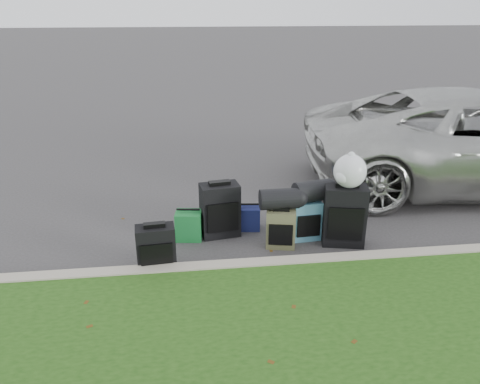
{
  "coord_description": "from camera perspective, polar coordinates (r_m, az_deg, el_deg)",
  "views": [
    {
      "loc": [
        -0.83,
        -5.73,
        2.98
      ],
      "look_at": [
        -0.1,
        0.2,
        0.55
      ],
      "focal_mm": 35.0,
      "sensor_mm": 36.0,
      "label": 1
    }
  ],
  "objects": [
    {
      "name": "suitcase_olive",
      "position": [
        6.1,
        4.99,
        -4.46
      ],
      "size": [
        0.41,
        0.31,
        0.51
      ],
      "primitive_type": "cube",
      "rotation": [
        0.0,
        0.0,
        -0.21
      ],
      "color": "#45462C",
      "rests_on": "ground"
    },
    {
      "name": "tote_navy",
      "position": [
        6.59,
        1.05,
        -3.15
      ],
      "size": [
        0.34,
        0.28,
        0.33
      ],
      "primitive_type": "cube",
      "rotation": [
        0.0,
        0.0,
        -0.11
      ],
      "color": "navy",
      "rests_on": "ground"
    },
    {
      "name": "curb",
      "position": [
        5.61,
        2.54,
        -9.06
      ],
      "size": [
        120.0,
        0.18,
        0.15
      ],
      "primitive_type": "cube",
      "color": "#9E937F",
      "rests_on": "ground"
    },
    {
      "name": "tote_green",
      "position": [
        6.34,
        -6.25,
        -4.07
      ],
      "size": [
        0.38,
        0.32,
        0.39
      ],
      "primitive_type": "cube",
      "rotation": [
        0.0,
        0.0,
        -0.13
      ],
      "color": "#197330",
      "rests_on": "ground"
    },
    {
      "name": "trash_bag",
      "position": [
        6.03,
        13.26,
        2.49
      ],
      "size": [
        0.42,
        0.42,
        0.42
      ],
      "primitive_type": "sphere",
      "color": "white",
      "rests_on": "suitcase_large_black_right"
    },
    {
      "name": "suitcase_small_black",
      "position": [
        5.65,
        -10.19,
        -6.79
      ],
      "size": [
        0.47,
        0.29,
        0.57
      ],
      "primitive_type": "cube",
      "rotation": [
        0.0,
        0.0,
        0.09
      ],
      "color": "black",
      "rests_on": "ground"
    },
    {
      "name": "suitcase_large_black_right",
      "position": [
        6.25,
        12.6,
        -2.79
      ],
      "size": [
        0.6,
        0.43,
        0.81
      ],
      "primitive_type": "cube",
      "rotation": [
        0.0,
        0.0,
        -0.22
      ],
      "color": "black",
      "rests_on": "ground"
    },
    {
      "name": "duffel_left",
      "position": [
        5.99,
        4.82,
        -0.85
      ],
      "size": [
        0.5,
        0.27,
        0.27
      ],
      "primitive_type": "cylinder",
      "rotation": [
        0.0,
        1.57,
        0.01
      ],
      "color": "black",
      "rests_on": "suitcase_olive"
    },
    {
      "name": "suitcase_large_black_left",
      "position": [
        6.34,
        -2.46,
        -2.21
      ],
      "size": [
        0.55,
        0.38,
        0.74
      ],
      "primitive_type": "cube",
      "rotation": [
        0.0,
        0.0,
        0.15
      ],
      "color": "black",
      "rests_on": "ground"
    },
    {
      "name": "ground",
      "position": [
        6.51,
        1.09,
        -5.11
      ],
      "size": [
        120.0,
        120.0,
        0.0
      ],
      "primitive_type": "plane",
      "color": "#383535",
      "rests_on": "ground"
    },
    {
      "name": "suitcase_teal",
      "position": [
        6.33,
        8.02,
        -3.41
      ],
      "size": [
        0.4,
        0.26,
        0.55
      ],
      "primitive_type": "cube",
      "rotation": [
        0.0,
        0.0,
        0.08
      ],
      "color": "teal",
      "rests_on": "ground"
    },
    {
      "name": "duffel_right",
      "position": [
        6.19,
        8.89,
        0.11
      ],
      "size": [
        0.55,
        0.38,
        0.28
      ],
      "primitive_type": "cylinder",
      "rotation": [
        0.0,
        1.57,
        0.21
      ],
      "color": "black",
      "rests_on": "suitcase_teal"
    }
  ]
}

